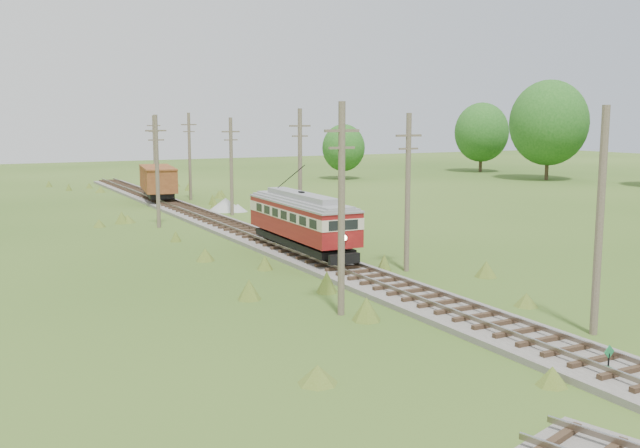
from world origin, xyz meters
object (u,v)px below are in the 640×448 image
switch_marker (609,358)px  streetcar (302,218)px  gondola (158,180)px  gravel_pile (227,205)px

switch_marker → streetcar: 22.87m
switch_marker → gondola: gondola is taller
switch_marker → streetcar: (0.20, 22.80, 1.78)m
switch_marker → gravel_pile: bearing=85.2°
streetcar → gravel_pile: streetcar is taller
gravel_pile → streetcar: bearing=-99.2°
gondola → gravel_pile: size_ratio=2.71×
switch_marker → gravel_pile: gravel_pile is taller
gravel_pile → switch_marker: bearing=-94.8°
gondola → gravel_pile: gondola is taller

